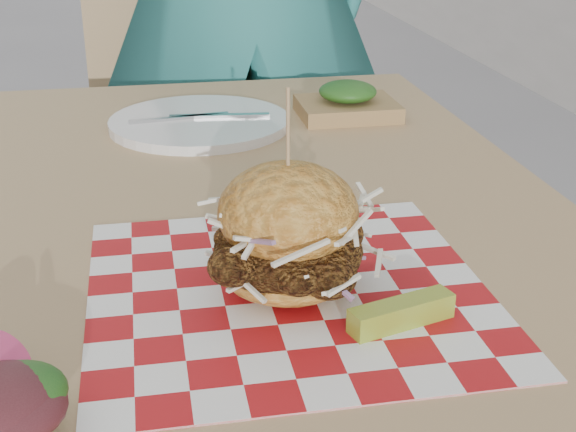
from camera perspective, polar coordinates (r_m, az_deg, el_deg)
The scene contains 7 objects.
patio_table at distance 0.95m, azimuth -4.40°, elevation -3.94°, with size 0.80×1.20×0.75m.
patio_chair at distance 1.97m, azimuth -7.19°, elevation 6.93°, with size 0.51×0.51×0.95m.
paper_liner at distance 0.74m, azimuth 0.00°, elevation -5.29°, with size 0.36×0.36×0.00m, color #B51216.
sandwich at distance 0.71m, azimuth 0.00°, elevation -1.53°, with size 0.17×0.17×0.19m.
pickle_spear at distance 0.68m, azimuth 8.07°, elevation -6.85°, with size 0.10×0.02×0.02m, color gold.
place_setting at distance 1.21m, azimuth -6.30°, elevation 6.62°, with size 0.27×0.27×0.02m.
kraft_tray at distance 1.26m, azimuth 4.25°, elevation 8.07°, with size 0.15×0.12×0.06m.
Camera 1 is at (-0.10, -0.59, 1.10)m, focal length 50.00 mm.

